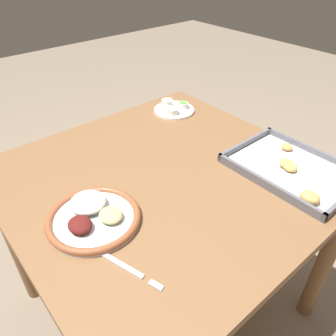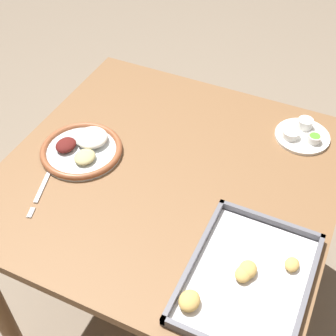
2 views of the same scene
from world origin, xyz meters
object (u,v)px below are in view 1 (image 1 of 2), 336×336
object	(u,v)px
fork	(123,266)
baking_tray	(292,169)
dinner_plate	(93,216)
saucer_plate	(174,109)

from	to	relation	value
fork	baking_tray	world-z (taller)	baking_tray
fork	baking_tray	xyz separation A→B (m)	(0.04, 0.62, 0.01)
dinner_plate	fork	bearing A→B (deg)	-7.59
saucer_plate	baking_tray	distance (m)	0.57
fork	baking_tray	size ratio (longest dim) A/B	0.50
dinner_plate	saucer_plate	world-z (taller)	dinner_plate
baking_tray	saucer_plate	bearing A→B (deg)	-179.78
fork	baking_tray	bearing A→B (deg)	69.28
saucer_plate	baking_tray	size ratio (longest dim) A/B	0.45
fork	baking_tray	distance (m)	0.62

